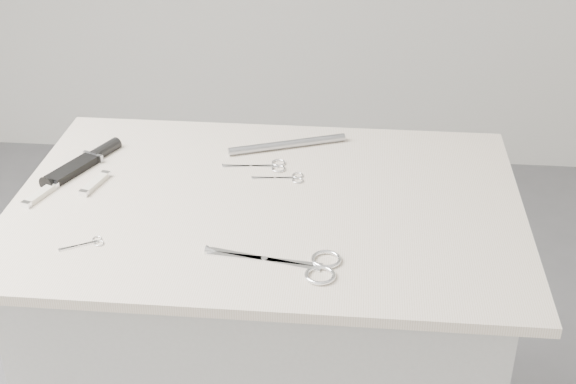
# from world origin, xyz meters

# --- Properties ---
(plinth) EXTENTS (0.90, 0.60, 0.90)m
(plinth) POSITION_xyz_m (0.00, 0.00, 0.45)
(plinth) COLOR #B1B1AF
(plinth) RESTS_ON ground
(display_board) EXTENTS (1.00, 0.70, 0.02)m
(display_board) POSITION_xyz_m (0.00, 0.00, 0.91)
(display_board) COLOR beige
(display_board) RESTS_ON plinth
(large_shears) EXTENTS (0.24, 0.10, 0.01)m
(large_shears) POSITION_xyz_m (0.09, -0.22, 0.92)
(large_shears) COLOR white
(large_shears) RESTS_ON display_board
(embroidery_scissors_a) EXTENTS (0.13, 0.06, 0.00)m
(embroidery_scissors_a) POSITION_xyz_m (-0.02, 0.14, 0.92)
(embroidery_scissors_a) COLOR white
(embroidery_scissors_a) RESTS_ON display_board
(embroidery_scissors_b) EXTENTS (0.11, 0.05, 0.00)m
(embroidery_scissors_b) POSITION_xyz_m (0.03, 0.09, 0.92)
(embroidery_scissors_b) COLOR white
(embroidery_scissors_b) RESTS_ON display_board
(tiny_scissors) EXTENTS (0.08, 0.06, 0.00)m
(tiny_scissors) POSITION_xyz_m (-0.30, -0.19, 0.92)
(tiny_scissors) COLOR white
(tiny_scissors) RESTS_ON display_board
(sheathed_knife) EXTENTS (0.11, 0.20, 0.03)m
(sheathed_knife) POSITION_xyz_m (-0.40, 0.12, 0.93)
(sheathed_knife) COLOR black
(sheathed_knife) RESTS_ON display_board
(pocket_knife_a) EXTENTS (0.05, 0.10, 0.01)m
(pocket_knife_a) POSITION_xyz_m (-0.45, -0.03, 0.93)
(pocket_knife_a) COLOR beige
(pocket_knife_a) RESTS_ON display_board
(pocket_knife_b) EXTENTS (0.04, 0.10, 0.01)m
(pocket_knife_b) POSITION_xyz_m (-0.35, 0.02, 0.93)
(pocket_knife_b) COLOR beige
(pocket_knife_b) RESTS_ON display_board
(metal_rail) EXTENTS (0.25, 0.11, 0.02)m
(metal_rail) POSITION_xyz_m (0.02, 0.23, 0.93)
(metal_rail) COLOR #999BA1
(metal_rail) RESTS_ON display_board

